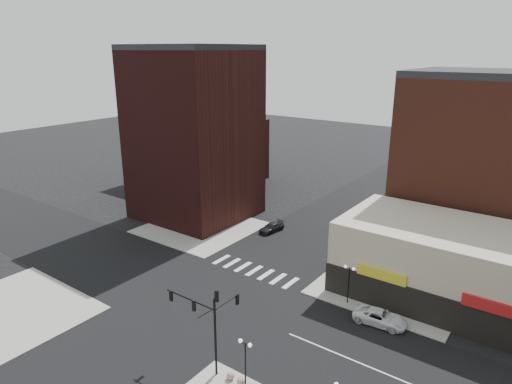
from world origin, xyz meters
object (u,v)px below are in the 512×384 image
Objects in this scene: traffic_signal at (209,316)px; street_lamp_ne at (349,275)px; white_suv at (380,317)px; street_lamp_se_a at (245,352)px; dark_sedan_north at (272,227)px.

traffic_signal reaches higher than street_lamp_ne.
white_suv is at bearing -20.12° from street_lamp_ne.
street_lamp_ne reaches higher than white_suv.
street_lamp_se_a is 0.97× the size of dark_sedan_north.
traffic_signal is 1.87× the size of street_lamp_se_a.
street_lamp_ne is at bearing -26.12° from dark_sedan_north.
street_lamp_ne is 0.82× the size of white_suv.
dark_sedan_north is at bearing 120.68° from street_lamp_se_a.
white_suv is (4.10, -1.50, -2.59)m from street_lamp_ne.
street_lamp_ne is at bearing 86.42° from street_lamp_se_a.
street_lamp_se_a is 32.10m from dark_sedan_north.
street_lamp_se_a is (3.76, -0.17, -1.67)m from traffic_signal.
street_lamp_ne is (4.76, 15.83, -1.67)m from traffic_signal.
traffic_signal is 17.38m from white_suv.
street_lamp_se_a reaches higher than white_suv.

